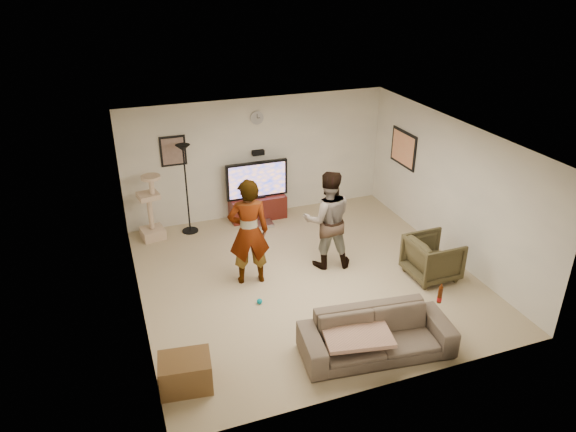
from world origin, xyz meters
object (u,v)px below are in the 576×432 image
object	(u,v)px
sofa	(377,335)
cat_tree	(150,207)
tv_stand	(258,207)
side_table	(185,373)
armchair	(433,258)
floor_lamp	(187,190)
beer_bottle	(440,295)
person_right	(327,220)
tv	(257,180)
person_left	(249,232)

from	to	relation	value
sofa	cat_tree	bearing A→B (deg)	125.66
tv_stand	cat_tree	bearing A→B (deg)	-176.11
side_table	armchair	bearing A→B (deg)	14.93
floor_lamp	side_table	world-z (taller)	floor_lamp
beer_bottle	floor_lamp	bearing A→B (deg)	120.86
person_right	sofa	world-z (taller)	person_right
tv	floor_lamp	size ratio (longest dim) A/B	0.71
tv_stand	person_right	size ratio (longest dim) A/B	0.65
tv	person_left	bearing A→B (deg)	-110.04
tv	person_right	bearing A→B (deg)	-75.09
floor_lamp	cat_tree	xyz separation A→B (m)	(-0.73, -0.03, -0.24)
beer_bottle	tv_stand	bearing A→B (deg)	104.95
tv_stand	tv	size ratio (longest dim) A/B	0.90
cat_tree	person_left	distance (m)	2.55
cat_tree	armchair	distance (m)	5.31
side_table	cat_tree	bearing A→B (deg)	88.56
armchair	floor_lamp	bearing A→B (deg)	48.37
tv_stand	tv	distance (m)	0.63
tv_stand	person_right	bearing A→B (deg)	-75.09
tv	beer_bottle	xyz separation A→B (m)	(1.24, -4.65, -0.14)
cat_tree	side_table	world-z (taller)	cat_tree
sofa	armchair	size ratio (longest dim) A/B	2.58
sofa	beer_bottle	xyz separation A→B (m)	(0.96, 0.00, 0.43)
person_right	sofa	distance (m)	2.51
person_left	side_table	world-z (taller)	person_left
tv	sofa	size ratio (longest dim) A/B	0.62
tv	side_table	size ratio (longest dim) A/B	1.98
tv	side_table	distance (m)	5.01
tv	side_table	world-z (taller)	tv
cat_tree	person_left	world-z (taller)	person_left
person_right	beer_bottle	distance (m)	2.51
tv_stand	person_right	xyz separation A→B (m)	(0.59, -2.23, 0.65)
person_right	armchair	xyz separation A→B (m)	(1.53, -0.99, -0.52)
tv_stand	floor_lamp	xyz separation A→B (m)	(-1.46, -0.12, 0.66)
armchair	cat_tree	bearing A→B (deg)	53.78
person_right	sofa	xyz separation A→B (m)	(-0.31, -2.42, -0.58)
sofa	tv	bearing A→B (deg)	100.27
person_left	side_table	xyz separation A→B (m)	(-1.47, -2.12, -0.71)
tv_stand	sofa	distance (m)	4.66
floor_lamp	sofa	size ratio (longest dim) A/B	0.87
cat_tree	beer_bottle	distance (m)	5.66
person_left	armchair	xyz separation A→B (m)	(2.96, -0.94, -0.56)
cat_tree	side_table	distance (m)	4.28
cat_tree	person_right	world-z (taller)	person_right
tv	person_left	world-z (taller)	person_left
beer_bottle	side_table	xyz separation A→B (m)	(-3.54, 0.25, -0.52)
tv_stand	person_right	world-z (taller)	person_right
tv_stand	side_table	size ratio (longest dim) A/B	1.78
tv	tv_stand	bearing A→B (deg)	0.00
sofa	beer_bottle	world-z (taller)	beer_bottle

